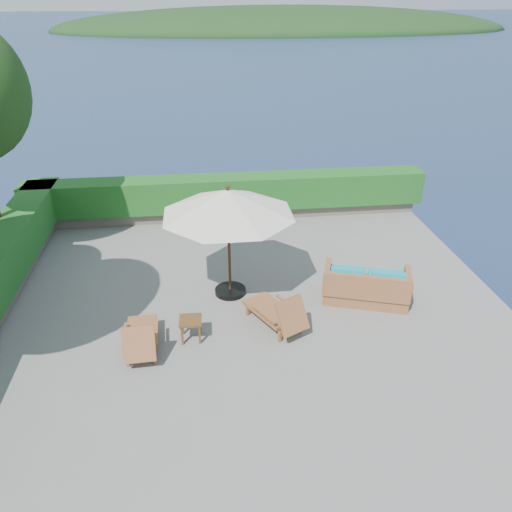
{
  "coord_description": "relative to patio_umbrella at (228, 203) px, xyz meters",
  "views": [
    {
      "loc": [
        -0.9,
        -9.09,
        6.39
      ],
      "look_at": [
        0.3,
        0.8,
        1.1
      ],
      "focal_mm": 35.0,
      "sensor_mm": 36.0,
      "label": 1
    }
  ],
  "objects": [
    {
      "name": "foundation",
      "position": [
        0.29,
        -1.05,
        -3.86
      ],
      "size": [
        12.0,
        12.0,
        3.0
      ],
      "primitive_type": "cube",
      "color": "#575145",
      "rests_on": "ocean"
    },
    {
      "name": "ocean",
      "position": [
        0.29,
        -1.05,
        -5.31
      ],
      "size": [
        600.0,
        600.0,
        0.0
      ],
      "primitive_type": "plane",
      "color": "#17294A",
      "rests_on": "ground"
    },
    {
      "name": "patio_umbrella",
      "position": [
        0.0,
        0.0,
        0.0
      ],
      "size": [
        3.99,
        3.99,
        2.73
      ],
      "rotation": [
        0.0,
        0.0,
        -0.4
      ],
      "color": "black",
      "rests_on": "ground"
    },
    {
      "name": "hedge_far",
      "position": [
        0.29,
        4.55,
        -1.46
      ],
      "size": [
        12.4,
        0.9,
        1.0
      ],
      "primitive_type": "cube",
      "color": "#1A4D16",
      "rests_on": "planter_wall_far"
    },
    {
      "name": "offshore_island",
      "position": [
        25.29,
        138.95,
        -5.31
      ],
      "size": [
        126.0,
        57.6,
        12.6
      ],
      "primitive_type": "ellipsoid",
      "color": "black",
      "rests_on": "ocean"
    },
    {
      "name": "ground",
      "position": [
        0.29,
        -1.05,
        -2.3
      ],
      "size": [
        12.0,
        12.0,
        0.0
      ],
      "primitive_type": "plane",
      "color": "gray",
      "rests_on": "ground"
    },
    {
      "name": "lounge_right",
      "position": [
        0.9,
        -1.48,
        -1.93
      ],
      "size": [
        1.31,
        1.69,
        0.91
      ],
      "rotation": [
        0.0,
        0.0,
        0.49
      ],
      "color": "#986037",
      "rests_on": "ground"
    },
    {
      "name": "side_table",
      "position": [
        -0.94,
        -1.67,
        -1.91
      ],
      "size": [
        0.47,
        0.47,
        0.48
      ],
      "rotation": [
        0.0,
        0.0,
        -0.03
      ],
      "color": "brown",
      "rests_on": "ground"
    },
    {
      "name": "planter_wall_far",
      "position": [
        0.29,
        4.55,
        -2.13
      ],
      "size": [
        12.0,
        0.6,
        0.36
      ],
      "primitive_type": "cube",
      "color": "#675F53",
      "rests_on": "ground"
    },
    {
      "name": "lounge_left",
      "position": [
        -1.92,
        -1.98,
        -1.95
      ],
      "size": [
        0.71,
        1.5,
        0.85
      ],
      "rotation": [
        0.0,
        0.0,
        0.04
      ],
      "color": "#986037",
      "rests_on": "ground"
    },
    {
      "name": "wicker_loveseat",
      "position": [
        3.09,
        -0.71,
        -1.94
      ],
      "size": [
        2.15,
        1.56,
        0.95
      ],
      "rotation": [
        0.0,
        0.0,
        -0.32
      ],
      "color": "#986037",
      "rests_on": "ground"
    }
  ]
}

